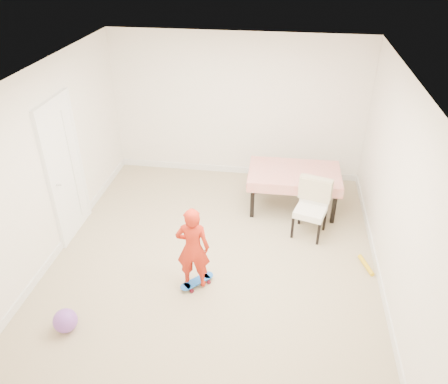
# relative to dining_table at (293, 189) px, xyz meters

# --- Properties ---
(ground) EXTENTS (5.00, 5.00, 0.00)m
(ground) POSITION_rel_dining_table_xyz_m (-1.06, -1.43, -0.34)
(ground) COLOR tan
(ground) RESTS_ON ground
(ceiling) EXTENTS (4.50, 5.00, 0.04)m
(ceiling) POSITION_rel_dining_table_xyz_m (-1.06, -1.43, 2.24)
(ceiling) COLOR white
(ceiling) RESTS_ON wall_back
(wall_back) EXTENTS (4.50, 0.04, 2.60)m
(wall_back) POSITION_rel_dining_table_xyz_m (-1.06, 1.05, 0.96)
(wall_back) COLOR white
(wall_back) RESTS_ON ground
(wall_front) EXTENTS (4.50, 0.04, 2.60)m
(wall_front) POSITION_rel_dining_table_xyz_m (-1.06, -3.91, 0.96)
(wall_front) COLOR white
(wall_front) RESTS_ON ground
(wall_left) EXTENTS (0.04, 5.00, 2.60)m
(wall_left) POSITION_rel_dining_table_xyz_m (-3.29, -1.43, 0.96)
(wall_left) COLOR white
(wall_left) RESTS_ON ground
(wall_right) EXTENTS (0.04, 5.00, 2.60)m
(wall_right) POSITION_rel_dining_table_xyz_m (1.17, -1.43, 0.96)
(wall_right) COLOR white
(wall_right) RESTS_ON ground
(door) EXTENTS (0.11, 0.94, 2.11)m
(door) POSITION_rel_dining_table_xyz_m (-3.29, -1.13, 0.69)
(door) COLOR white
(door) RESTS_ON ground
(baseboard_back) EXTENTS (4.50, 0.02, 0.12)m
(baseboard_back) POSITION_rel_dining_table_xyz_m (-1.06, 1.06, -0.28)
(baseboard_back) COLOR white
(baseboard_back) RESTS_ON ground
(baseboard_left) EXTENTS (0.02, 5.00, 0.12)m
(baseboard_left) POSITION_rel_dining_table_xyz_m (-3.30, -1.43, -0.28)
(baseboard_left) COLOR white
(baseboard_left) RESTS_ON ground
(baseboard_right) EXTENTS (0.02, 5.00, 0.12)m
(baseboard_right) POSITION_rel_dining_table_xyz_m (1.18, -1.43, -0.28)
(baseboard_right) COLOR white
(baseboard_right) RESTS_ON ground
(dining_table) EXTENTS (1.47, 0.94, 0.68)m
(dining_table) POSITION_rel_dining_table_xyz_m (0.00, 0.00, 0.00)
(dining_table) COLOR red
(dining_table) RESTS_ON ground
(dining_chair) EXTENTS (0.63, 0.68, 0.89)m
(dining_chair) POSITION_rel_dining_table_xyz_m (0.26, -0.72, 0.11)
(dining_chair) COLOR silver
(dining_chair) RESTS_ON ground
(skateboard) EXTENTS (0.47, 0.48, 0.07)m
(skateboard) POSITION_rel_dining_table_xyz_m (-1.20, -2.07, -0.30)
(skateboard) COLOR blue
(skateboard) RESTS_ON ground
(child) EXTENTS (0.44, 0.31, 1.16)m
(child) POSITION_rel_dining_table_xyz_m (-1.23, -2.07, 0.24)
(child) COLOR red
(child) RESTS_ON ground
(balloon) EXTENTS (0.28, 0.28, 0.28)m
(balloon) POSITION_rel_dining_table_xyz_m (-2.56, -3.01, -0.20)
(balloon) COLOR purple
(balloon) RESTS_ON ground
(foam_toy) EXTENTS (0.18, 0.40, 0.06)m
(foam_toy) POSITION_rel_dining_table_xyz_m (1.04, -1.38, -0.31)
(foam_toy) COLOR yellow
(foam_toy) RESTS_ON ground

